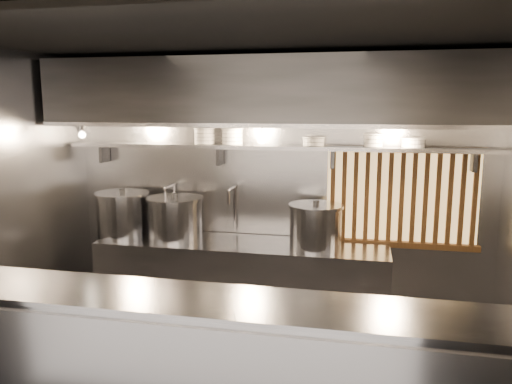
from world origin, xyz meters
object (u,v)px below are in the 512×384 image
at_px(stock_pot_left, 123,213).
at_px(stock_pot_right, 316,226).
at_px(heat_lamp, 80,129).
at_px(pendant_bulb, 262,140).
at_px(stock_pot_mid, 175,218).

bearing_deg(stock_pot_left, stock_pot_right, -1.60).
distance_m(heat_lamp, pendant_bulb, 1.83).
xyz_separation_m(pendant_bulb, stock_pot_right, (0.57, -0.09, -0.84)).
bearing_deg(stock_pot_right, heat_lamp, -173.77).
height_order(stock_pot_left, stock_pot_mid, stock_pot_left).
distance_m(stock_pot_mid, stock_pot_right, 1.50).
bearing_deg(pendant_bulb, stock_pot_right, -9.23).
distance_m(heat_lamp, stock_pot_left, 1.01).
relative_size(heat_lamp, pendant_bulb, 1.87).
xyz_separation_m(pendant_bulb, stock_pot_left, (-1.54, -0.03, -0.82)).
distance_m(stock_pot_left, stock_pot_mid, 0.60).
xyz_separation_m(heat_lamp, stock_pot_mid, (0.87, 0.31, -0.94)).
xyz_separation_m(heat_lamp, stock_pot_left, (0.26, 0.32, -0.93)).
bearing_deg(stock_pot_left, heat_lamp, -129.63).
xyz_separation_m(stock_pot_left, stock_pot_right, (2.10, -0.06, -0.02)).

